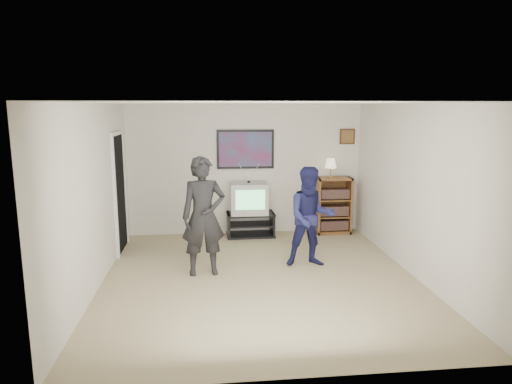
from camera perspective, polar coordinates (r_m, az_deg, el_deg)
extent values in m
cube|color=#7C704F|center=(6.74, 0.53, -10.75)|extent=(4.50, 5.00, 0.01)
cube|color=white|center=(6.27, 0.57, 11.04)|extent=(4.50, 5.00, 0.01)
cube|color=silver|center=(8.84, -1.33, 2.80)|extent=(4.50, 0.01, 2.50)
cube|color=silver|center=(6.52, -19.48, -0.63)|extent=(0.01, 5.00, 2.50)
cube|color=silver|center=(7.01, 19.14, 0.14)|extent=(0.01, 5.00, 2.50)
cube|color=black|center=(8.73, -0.70, -2.75)|extent=(0.92, 0.52, 0.04)
cube|color=black|center=(8.84, -0.69, -5.36)|extent=(0.92, 0.52, 0.04)
cube|color=black|center=(8.76, -3.46, -4.13)|extent=(0.05, 0.48, 0.45)
cube|color=black|center=(8.83, 2.05, -3.99)|extent=(0.05, 0.48, 0.45)
imported|color=black|center=(6.71, -6.58, -3.03)|extent=(0.69, 0.49, 1.76)
imported|color=#1A1C48|center=(7.09, 6.88, -3.12)|extent=(0.77, 0.60, 1.56)
cube|color=white|center=(6.89, -6.74, -0.42)|extent=(0.04, 0.13, 0.04)
cube|color=white|center=(7.24, 6.24, -0.15)|extent=(0.04, 0.12, 0.04)
cube|color=black|center=(8.77, -1.33, 5.36)|extent=(1.10, 0.03, 0.75)
cube|color=white|center=(8.73, -4.97, 7.27)|extent=(0.28, 0.02, 0.14)
cube|color=black|center=(9.15, 11.34, 6.82)|extent=(0.30, 0.03, 0.30)
cube|color=black|center=(8.10, -16.72, -0.17)|extent=(0.03, 0.85, 2.00)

